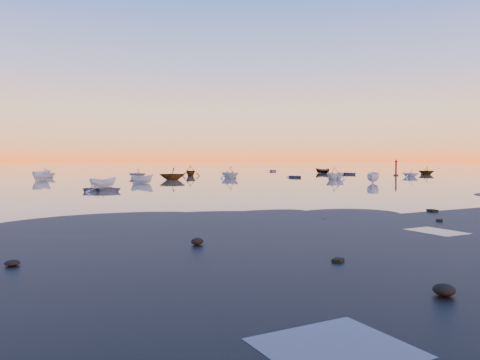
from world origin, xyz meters
TOP-DOWN VIEW (x-y plane):
  - ground at (0.00, 100.00)m, footprint 600.00×600.00m
  - mud_lobes at (0.00, -1.00)m, footprint 140.00×6.00m
  - moored_fleet at (0.00, 53.00)m, footprint 124.00×58.00m
  - boat_near_left at (-20.46, 25.32)m, footprint 3.20×4.04m
  - boat_near_center at (16.05, 25.01)m, footprint 4.27×4.38m
  - boat_near_right at (37.75, 37.85)m, footprint 3.49×2.33m
  - channel_marker at (40.63, 44.08)m, footprint 0.95×0.95m

SIDE VIEW (x-z plane):
  - ground at x=0.00m, z-range 0.00..0.00m
  - moored_fleet at x=0.00m, z-range -0.60..0.60m
  - boat_near_left at x=-20.46m, z-range -0.47..0.47m
  - boat_near_center at x=16.05m, z-range -0.74..0.74m
  - boat_near_right at x=37.75m, z-range -0.56..0.56m
  - mud_lobes at x=0.00m, z-range -0.03..0.05m
  - channel_marker at x=40.63m, z-range -0.35..3.02m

